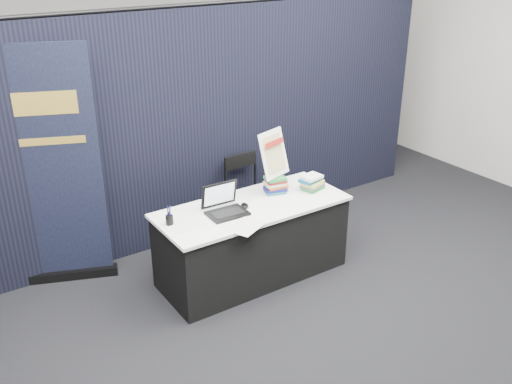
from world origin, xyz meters
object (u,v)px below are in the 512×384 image
object	(u,v)px
laptop	(225,206)
info_sign	(274,154)
book_stack_tall	(275,184)
book_stack_short	(312,182)
pullup_banner	(52,184)
display_table	(252,241)
stacking_chair	(248,192)

from	to	relation	value
laptop	info_sign	world-z (taller)	info_sign
book_stack_tall	book_stack_short	xyz separation A→B (m)	(0.34, -0.15, -0.01)
book_stack_short	pullup_banner	world-z (taller)	pullup_banner
book_stack_tall	display_table	bearing A→B (deg)	-160.47
display_table	pullup_banner	distance (m)	1.89
display_table	laptop	size ratio (longest dim) A/B	5.05
laptop	book_stack_short	size ratio (longest dim) A/B	1.50
laptop	info_sign	distance (m)	0.73
laptop	info_sign	xyz separation A→B (m)	(0.64, 0.15, 0.32)
book_stack_short	laptop	bearing A→B (deg)	178.16
laptop	book_stack_tall	distance (m)	0.65
pullup_banner	info_sign	bearing A→B (deg)	-1.35
book_stack_short	stacking_chair	distance (m)	0.86
laptop	pullup_banner	world-z (taller)	pullup_banner
laptop	book_stack_short	bearing A→B (deg)	0.14
info_sign	stacking_chair	xyz separation A→B (m)	(0.08, 0.58, -0.64)
book_stack_tall	stacking_chair	bearing A→B (deg)	82.32
book_stack_tall	stacking_chair	xyz separation A→B (m)	(0.08, 0.61, -0.34)
book_stack_short	info_sign	bearing A→B (deg)	152.22
pullup_banner	display_table	bearing A→B (deg)	-10.27
pullup_banner	laptop	bearing A→B (deg)	-15.67
book_stack_tall	stacking_chair	distance (m)	0.70
display_table	stacking_chair	bearing A→B (deg)	59.63
pullup_banner	stacking_chair	xyz separation A→B (m)	(1.95, -0.21, -0.50)
pullup_banner	stacking_chair	size ratio (longest dim) A/B	2.51
display_table	laptop	bearing A→B (deg)	178.32
display_table	book_stack_tall	world-z (taller)	book_stack_tall
laptop	book_stack_tall	bearing A→B (deg)	12.20
laptop	pullup_banner	size ratio (longest dim) A/B	0.16
stacking_chair	book_stack_tall	bearing A→B (deg)	-98.41
display_table	info_sign	distance (m)	0.84
info_sign	pullup_banner	bearing A→B (deg)	140.25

